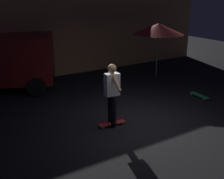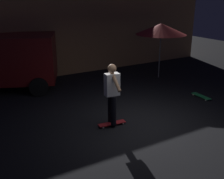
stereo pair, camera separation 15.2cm
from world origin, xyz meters
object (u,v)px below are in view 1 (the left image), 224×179
object	(u,v)px
patio_umbrella	(158,29)
skateboard_ridden	(112,123)
skater	(112,90)
skateboard_spare	(199,95)

from	to	relation	value
patio_umbrella	skateboard_ridden	world-z (taller)	patio_umbrella
skater	skateboard_ridden	bearing A→B (deg)	153.43
patio_umbrella	skateboard_spare	world-z (taller)	patio_umbrella
skateboard_ridden	skater	xyz separation A→B (m)	(0.00, -0.00, 0.98)
skateboard_spare	patio_umbrella	bearing A→B (deg)	83.25
skater	skateboard_spare	bearing A→B (deg)	4.25
skateboard_ridden	skateboard_spare	distance (m)	3.79
patio_umbrella	skateboard_spare	distance (m)	3.41
skateboard_spare	skater	bearing A→B (deg)	-175.75
patio_umbrella	skater	bearing A→B (deg)	-143.78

